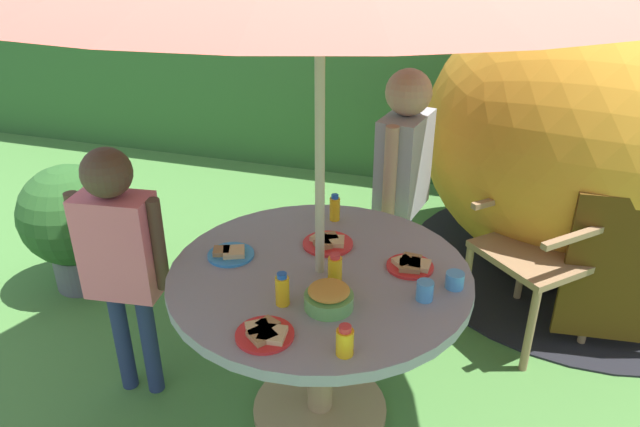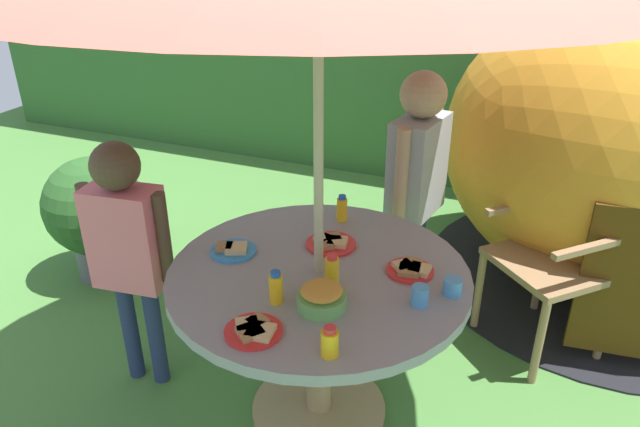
{
  "view_description": "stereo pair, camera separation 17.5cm",
  "coord_description": "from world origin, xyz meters",
  "px_view_note": "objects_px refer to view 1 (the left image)",
  "views": [
    {
      "loc": [
        0.59,
        -1.89,
        1.99
      ],
      "look_at": [
        -0.02,
        0.05,
        0.96
      ],
      "focal_mm": 33.27,
      "sensor_mm": 36.0,
      "label": 1
    },
    {
      "loc": [
        0.75,
        -1.83,
        1.99
      ],
      "look_at": [
        -0.02,
        0.05,
        0.96
      ],
      "focal_mm": 33.27,
      "sensor_mm": 36.0,
      "label": 2
    }
  ],
  "objects_px": {
    "garden_table": "(320,302)",
    "child_in_grey_shirt": "(404,164)",
    "plate_far_right": "(328,242)",
    "juice_bottle_mid_left": "(282,290)",
    "plate_far_left": "(265,333)",
    "wooden_chair": "(552,229)",
    "dome_tent": "(604,137)",
    "plate_center_front": "(411,265)",
    "juice_bottle_near_right": "(335,269)",
    "cup_near": "(455,280)",
    "snack_bowl": "(329,297)",
    "juice_bottle_near_left": "(345,341)",
    "plate_center_back": "(230,253)",
    "cup_far": "(425,291)",
    "child_in_pink_shirt": "(119,246)",
    "juice_bottle_mid_right": "(335,208)",
    "potted_plant": "(72,220)"
  },
  "relations": [
    {
      "from": "plate_far_left",
      "to": "wooden_chair",
      "type": "bearing_deg",
      "value": 54.66
    },
    {
      "from": "plate_far_left",
      "to": "juice_bottle_mid_left",
      "type": "height_order",
      "value": "juice_bottle_mid_left"
    },
    {
      "from": "dome_tent",
      "to": "juice_bottle_near_right",
      "type": "bearing_deg",
      "value": -128.84
    },
    {
      "from": "potted_plant",
      "to": "wooden_chair",
      "type": "bearing_deg",
      "value": 8.16
    },
    {
      "from": "juice_bottle_near_right",
      "to": "cup_near",
      "type": "height_order",
      "value": "juice_bottle_near_right"
    },
    {
      "from": "juice_bottle_near_right",
      "to": "cup_far",
      "type": "distance_m",
      "value": 0.34
    },
    {
      "from": "child_in_pink_shirt",
      "to": "juice_bottle_mid_left",
      "type": "relative_size",
      "value": 9.25
    },
    {
      "from": "garden_table",
      "to": "potted_plant",
      "type": "height_order",
      "value": "potted_plant"
    },
    {
      "from": "juice_bottle_mid_right",
      "to": "juice_bottle_near_right",
      "type": "bearing_deg",
      "value": -73.93
    },
    {
      "from": "plate_center_front",
      "to": "juice_bottle_mid_left",
      "type": "distance_m",
      "value": 0.55
    },
    {
      "from": "wooden_chair",
      "to": "juice_bottle_near_left",
      "type": "xyz_separation_m",
      "value": [
        -0.7,
        -1.37,
        0.19
      ]
    },
    {
      "from": "child_in_grey_shirt",
      "to": "juice_bottle_near_left",
      "type": "xyz_separation_m",
      "value": [
        0.06,
        -1.36,
        -0.07
      ]
    },
    {
      "from": "dome_tent",
      "to": "juice_bottle_near_left",
      "type": "relative_size",
      "value": 20.95
    },
    {
      "from": "potted_plant",
      "to": "cup_near",
      "type": "height_order",
      "value": "cup_near"
    },
    {
      "from": "garden_table",
      "to": "child_in_grey_shirt",
      "type": "height_order",
      "value": "child_in_grey_shirt"
    },
    {
      "from": "cup_near",
      "to": "wooden_chair",
      "type": "bearing_deg",
      "value": 65.59
    },
    {
      "from": "juice_bottle_near_left",
      "to": "juice_bottle_mid_right",
      "type": "relative_size",
      "value": 0.86
    },
    {
      "from": "juice_bottle_near_left",
      "to": "juice_bottle_near_right",
      "type": "relative_size",
      "value": 0.89
    },
    {
      "from": "wooden_chair",
      "to": "cup_far",
      "type": "xyz_separation_m",
      "value": [
        -0.5,
        -1.0,
        0.18
      ]
    },
    {
      "from": "wooden_chair",
      "to": "plate_far_right",
      "type": "bearing_deg",
      "value": -97.95
    },
    {
      "from": "garden_table",
      "to": "wooden_chair",
      "type": "xyz_separation_m",
      "value": [
        0.92,
        0.93,
        0.01
      ]
    },
    {
      "from": "cup_near",
      "to": "cup_far",
      "type": "distance_m",
      "value": 0.15
    },
    {
      "from": "snack_bowl",
      "to": "juice_bottle_near_left",
      "type": "bearing_deg",
      "value": -62.18
    },
    {
      "from": "child_in_grey_shirt",
      "to": "plate_far_right",
      "type": "xyz_separation_m",
      "value": [
        -0.19,
        -0.71,
        -0.11
      ]
    },
    {
      "from": "plate_far_right",
      "to": "juice_bottle_mid_left",
      "type": "xyz_separation_m",
      "value": [
        -0.03,
        -0.46,
        0.05
      ]
    },
    {
      "from": "cup_near",
      "to": "juice_bottle_near_right",
      "type": "bearing_deg",
      "value": -167.54
    },
    {
      "from": "plate_center_back",
      "to": "juice_bottle_mid_left",
      "type": "bearing_deg",
      "value": -37.91
    },
    {
      "from": "juice_bottle_mid_left",
      "to": "cup_near",
      "type": "xyz_separation_m",
      "value": [
        0.58,
        0.29,
        -0.03
      ]
    },
    {
      "from": "child_in_pink_shirt",
      "to": "juice_bottle_mid_right",
      "type": "relative_size",
      "value": 9.46
    },
    {
      "from": "garden_table",
      "to": "cup_far",
      "type": "bearing_deg",
      "value": -9.57
    },
    {
      "from": "wooden_chair",
      "to": "juice_bottle_mid_right",
      "type": "height_order",
      "value": "wooden_chair"
    },
    {
      "from": "dome_tent",
      "to": "garden_table",
      "type": "bearing_deg",
      "value": -131.53
    },
    {
      "from": "snack_bowl",
      "to": "cup_near",
      "type": "relative_size",
      "value": 2.52
    },
    {
      "from": "juice_bottle_near_right",
      "to": "cup_near",
      "type": "bearing_deg",
      "value": 12.46
    },
    {
      "from": "garden_table",
      "to": "juice_bottle_near_left",
      "type": "distance_m",
      "value": 0.54
    },
    {
      "from": "cup_near",
      "to": "snack_bowl",
      "type": "bearing_deg",
      "value": -147.71
    },
    {
      "from": "child_in_pink_shirt",
      "to": "plate_center_front",
      "type": "height_order",
      "value": "child_in_pink_shirt"
    },
    {
      "from": "plate_far_right",
      "to": "plate_far_left",
      "type": "height_order",
      "value": "same"
    },
    {
      "from": "plate_far_right",
      "to": "snack_bowl",
      "type": "bearing_deg",
      "value": -72.9
    },
    {
      "from": "juice_bottle_near_left",
      "to": "cup_far",
      "type": "height_order",
      "value": "juice_bottle_near_left"
    },
    {
      "from": "plate_far_right",
      "to": "plate_center_front",
      "type": "bearing_deg",
      "value": -12.08
    },
    {
      "from": "cup_near",
      "to": "juice_bottle_near_left",
      "type": "bearing_deg",
      "value": -121.11
    },
    {
      "from": "wooden_chair",
      "to": "juice_bottle_mid_right",
      "type": "relative_size",
      "value": 8.47
    },
    {
      "from": "plate_center_back",
      "to": "juice_bottle_near_left",
      "type": "xyz_separation_m",
      "value": [
        0.61,
        -0.45,
        0.04
      ]
    },
    {
      "from": "child_in_grey_shirt",
      "to": "plate_center_front",
      "type": "distance_m",
      "value": 0.81
    },
    {
      "from": "juice_bottle_mid_right",
      "to": "cup_far",
      "type": "height_order",
      "value": "juice_bottle_mid_right"
    },
    {
      "from": "child_in_grey_shirt",
      "to": "juice_bottle_near_right",
      "type": "xyz_separation_m",
      "value": [
        -0.09,
        -0.97,
        -0.06
      ]
    },
    {
      "from": "garden_table",
      "to": "juice_bottle_mid_left",
      "type": "xyz_separation_m",
      "value": [
        -0.06,
        -0.25,
        0.21
      ]
    },
    {
      "from": "plate_far_right",
      "to": "plate_center_front",
      "type": "distance_m",
      "value": 0.37
    },
    {
      "from": "child_in_pink_shirt",
      "to": "juice_bottle_near_left",
      "type": "bearing_deg",
      "value": -25.0
    }
  ]
}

